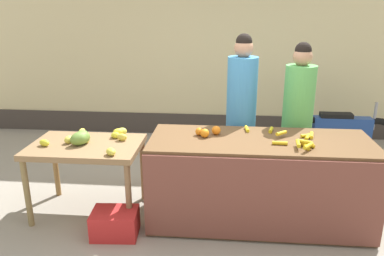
{
  "coord_description": "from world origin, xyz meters",
  "views": [
    {
      "loc": [
        0.09,
        -3.57,
        2.15
      ],
      "look_at": [
        -0.24,
        0.15,
        0.94
      ],
      "focal_mm": 35.44,
      "sensor_mm": 36.0,
      "label": 1
    }
  ],
  "objects_px": {
    "vendor_woman_green_shirt": "(297,121)",
    "produce_sack": "(173,166)",
    "parked_motorcycle": "(341,134)",
    "produce_crate": "(115,223)",
    "vendor_woman_blue_shirt": "(241,116)"
  },
  "relations": [
    {
      "from": "vendor_woman_green_shirt",
      "to": "produce_crate",
      "type": "height_order",
      "value": "vendor_woman_green_shirt"
    },
    {
      "from": "produce_crate",
      "to": "produce_sack",
      "type": "xyz_separation_m",
      "value": [
        0.43,
        1.06,
        0.16
      ]
    },
    {
      "from": "vendor_woman_green_shirt",
      "to": "produce_sack",
      "type": "bearing_deg",
      "value": -179.03
    },
    {
      "from": "produce_sack",
      "to": "produce_crate",
      "type": "bearing_deg",
      "value": -111.94
    },
    {
      "from": "produce_crate",
      "to": "produce_sack",
      "type": "height_order",
      "value": "produce_sack"
    },
    {
      "from": "produce_crate",
      "to": "vendor_woman_blue_shirt",
      "type": "bearing_deg",
      "value": 41.54
    },
    {
      "from": "vendor_woman_green_shirt",
      "to": "produce_sack",
      "type": "relative_size",
      "value": 3.05
    },
    {
      "from": "parked_motorcycle",
      "to": "produce_crate",
      "type": "distance_m",
      "value": 3.47
    },
    {
      "from": "vendor_woman_blue_shirt",
      "to": "produce_crate",
      "type": "distance_m",
      "value": 1.83
    },
    {
      "from": "vendor_woman_blue_shirt",
      "to": "produce_crate",
      "type": "relative_size",
      "value": 4.24
    },
    {
      "from": "vendor_woman_green_shirt",
      "to": "parked_motorcycle",
      "type": "bearing_deg",
      "value": 51.91
    },
    {
      "from": "produce_sack",
      "to": "parked_motorcycle",
      "type": "bearing_deg",
      "value": 25.81
    },
    {
      "from": "produce_sack",
      "to": "vendor_woman_green_shirt",
      "type": "bearing_deg",
      "value": 0.97
    },
    {
      "from": "produce_crate",
      "to": "vendor_woman_green_shirt",
      "type": "bearing_deg",
      "value": 30.13
    },
    {
      "from": "produce_crate",
      "to": "produce_sack",
      "type": "distance_m",
      "value": 1.15
    }
  ]
}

